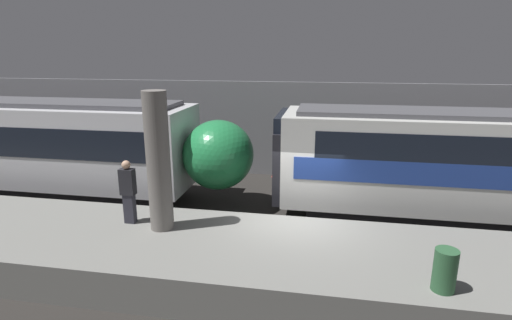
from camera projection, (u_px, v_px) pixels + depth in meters
name	position (u px, v px, depth m)	size (l,w,h in m)	color
ground_plane	(296.00, 247.00, 11.38)	(120.00, 120.00, 0.00)	#282623
platform	(290.00, 265.00, 9.52)	(40.00, 3.66, 0.94)	slate
station_rear_barrier	(310.00, 131.00, 17.26)	(50.00, 0.15, 4.13)	gray
support_pillar_near	(158.00, 162.00, 9.96)	(0.60, 0.60, 3.55)	slate
person_waiting	(128.00, 190.00, 10.50)	(0.38, 0.24, 1.73)	#2D2D38
trash_bin	(445.00, 270.00, 7.60)	(0.44, 0.44, 0.85)	#2D5B38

